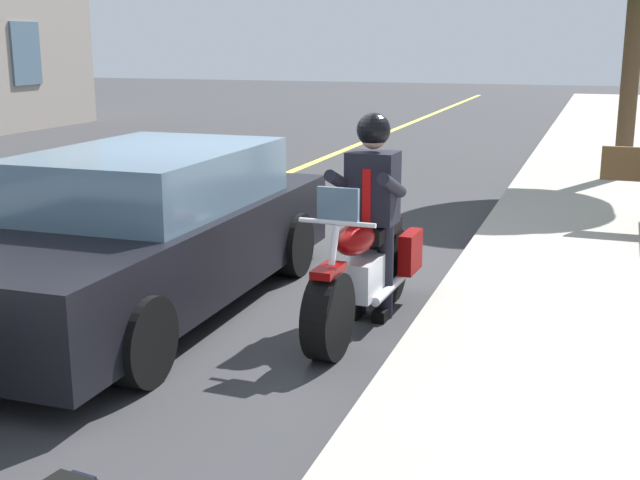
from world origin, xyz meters
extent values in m
plane|color=#333335|center=(0.00, 0.00, 0.00)|extent=(80.00, 80.00, 0.00)
cube|color=#E5DB4C|center=(0.00, -2.00, 0.01)|extent=(60.00, 0.16, 0.01)
cylinder|color=black|center=(1.47, 1.49, 0.33)|extent=(0.67, 0.22, 0.66)
cylinder|color=black|center=(-0.07, 1.54, 0.33)|extent=(0.67, 0.22, 0.66)
cube|color=silver|center=(0.68, 1.52, 0.42)|extent=(0.57, 0.30, 0.32)
ellipsoid|color=#720505|center=(0.88, 1.51, 0.78)|extent=(0.57, 0.30, 0.24)
cube|color=black|center=(0.33, 1.53, 0.74)|extent=(0.71, 0.30, 0.12)
cube|color=#720505|center=(-0.02, 1.76, 0.48)|extent=(0.40, 0.13, 0.36)
cube|color=#720505|center=(-0.03, 1.32, 0.48)|extent=(0.40, 0.13, 0.36)
cylinder|color=silver|center=(1.45, 1.49, 0.60)|extent=(0.35, 0.06, 0.76)
cylinder|color=silver|center=(1.29, 1.50, 1.00)|extent=(0.06, 0.60, 0.04)
cube|color=#720505|center=(1.47, 1.49, 0.68)|extent=(0.37, 0.17, 0.06)
cylinder|color=silver|center=(0.38, 1.69, 0.26)|extent=(0.90, 0.11, 0.08)
cube|color=slate|center=(1.27, 1.50, 1.12)|extent=(0.05, 0.32, 0.28)
cylinder|color=black|center=(0.43, 1.65, 0.42)|extent=(0.14, 0.14, 0.84)
cube|color=black|center=(0.49, 1.64, 0.05)|extent=(0.26, 0.12, 0.10)
cylinder|color=black|center=(0.42, 1.41, 0.42)|extent=(0.14, 0.14, 0.84)
cube|color=black|center=(0.48, 1.40, 0.05)|extent=(0.26, 0.12, 0.10)
cube|color=black|center=(0.43, 1.53, 1.12)|extent=(0.33, 0.41, 0.60)
cube|color=red|center=(0.59, 1.52, 1.08)|extent=(0.03, 0.07, 0.44)
cylinder|color=black|center=(0.61, 1.74, 1.18)|extent=(0.55, 0.12, 0.28)
cylinder|color=black|center=(0.60, 1.30, 1.18)|extent=(0.55, 0.12, 0.28)
sphere|color=tan|center=(0.43, 1.53, 1.55)|extent=(0.22, 0.22, 0.22)
sphere|color=black|center=(0.43, 1.53, 1.60)|extent=(0.28, 0.28, 0.28)
cube|color=black|center=(0.91, -0.40, 0.55)|extent=(4.60, 1.80, 0.70)
cube|color=slate|center=(0.71, -0.40, 1.10)|extent=(2.40, 1.60, 0.60)
cylinder|color=black|center=(2.36, 0.45, 0.32)|extent=(0.64, 0.22, 0.64)
cylinder|color=black|center=(-0.54, 0.45, 0.32)|extent=(0.64, 0.22, 0.64)
cylinder|color=black|center=(-0.54, -1.25, 0.32)|extent=(0.64, 0.22, 0.64)
cylinder|color=#4C3823|center=(-7.32, 3.64, 1.70)|extent=(0.28, 0.28, 3.11)
cube|color=slate|center=(-11.15, -10.97, 2.00)|extent=(1.10, 0.06, 1.60)
camera|label=1|loc=(6.94, 3.31, 2.30)|focal=46.17mm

